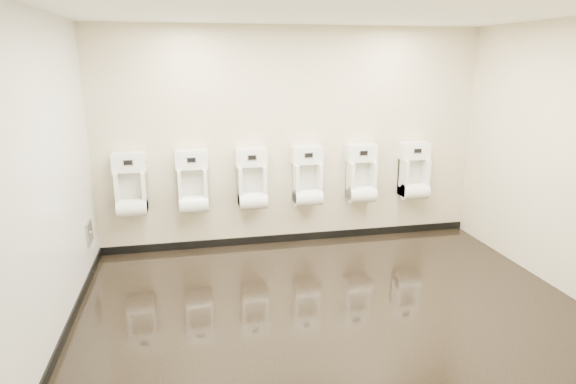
% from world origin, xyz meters
% --- Properties ---
extents(ground, '(5.00, 3.50, 0.00)m').
position_xyz_m(ground, '(0.00, 0.00, 0.00)').
color(ground, black).
rests_on(ground, ground).
extents(ceiling, '(5.00, 3.50, 0.00)m').
position_xyz_m(ceiling, '(0.00, 0.00, 2.80)').
color(ceiling, white).
extents(back_wall, '(5.00, 0.02, 2.80)m').
position_xyz_m(back_wall, '(0.00, 1.75, 1.40)').
color(back_wall, beige).
rests_on(back_wall, ground).
extents(front_wall, '(5.00, 0.02, 2.80)m').
position_xyz_m(front_wall, '(0.00, -1.75, 1.40)').
color(front_wall, beige).
rests_on(front_wall, ground).
extents(left_wall, '(0.02, 3.50, 2.80)m').
position_xyz_m(left_wall, '(-2.50, 0.00, 1.40)').
color(left_wall, beige).
rests_on(left_wall, ground).
extents(right_wall, '(0.02, 3.50, 2.80)m').
position_xyz_m(right_wall, '(2.50, 0.00, 1.40)').
color(right_wall, beige).
rests_on(right_wall, ground).
extents(tile_overlay_left, '(0.01, 3.50, 2.80)m').
position_xyz_m(tile_overlay_left, '(-2.50, 0.00, 1.40)').
color(tile_overlay_left, silver).
rests_on(tile_overlay_left, ground).
extents(skirting_back, '(5.00, 0.02, 0.10)m').
position_xyz_m(skirting_back, '(0.00, 1.74, 0.05)').
color(skirting_back, black).
rests_on(skirting_back, ground).
extents(skirting_left, '(0.02, 3.50, 0.10)m').
position_xyz_m(skirting_left, '(-2.49, 0.00, 0.05)').
color(skirting_left, black).
rests_on(skirting_left, ground).
extents(access_panel, '(0.04, 0.25, 0.25)m').
position_xyz_m(access_panel, '(-2.48, 1.20, 0.50)').
color(access_panel, '#9E9EA3').
rests_on(access_panel, left_wall).
extents(urinal_0, '(0.40, 0.30, 0.75)m').
position_xyz_m(urinal_0, '(-2.04, 1.62, 0.87)').
color(urinal_0, white).
rests_on(urinal_0, back_wall).
extents(urinal_1, '(0.40, 0.30, 0.75)m').
position_xyz_m(urinal_1, '(-1.30, 1.62, 0.87)').
color(urinal_1, white).
rests_on(urinal_1, back_wall).
extents(urinal_2, '(0.40, 0.30, 0.75)m').
position_xyz_m(urinal_2, '(-0.56, 1.62, 0.87)').
color(urinal_2, white).
rests_on(urinal_2, back_wall).
extents(urinal_3, '(0.40, 0.30, 0.75)m').
position_xyz_m(urinal_3, '(0.16, 1.62, 0.87)').
color(urinal_3, white).
rests_on(urinal_3, back_wall).
extents(urinal_4, '(0.40, 0.30, 0.75)m').
position_xyz_m(urinal_4, '(0.90, 1.62, 0.87)').
color(urinal_4, white).
rests_on(urinal_4, back_wall).
extents(urinal_5, '(0.40, 0.30, 0.75)m').
position_xyz_m(urinal_5, '(1.65, 1.62, 0.87)').
color(urinal_5, white).
rests_on(urinal_5, back_wall).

